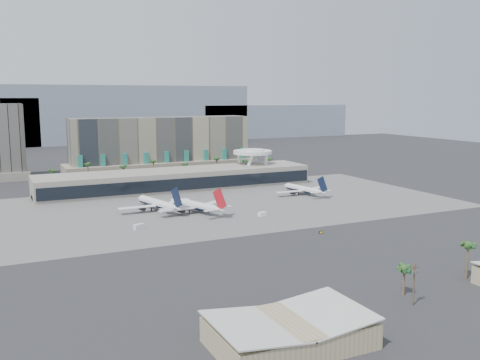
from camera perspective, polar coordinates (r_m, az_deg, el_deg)
name	(u,v)px	position (r m, az deg, el deg)	size (l,w,h in m)	color
ground	(259,228)	(235.12, 2.06, -5.13)	(900.00, 900.00, 0.00)	#232326
apron_pad	(211,205)	(283.83, -3.06, -2.68)	(260.00, 130.00, 0.06)	#5B5B59
mountain_ridge	(104,118)	(685.91, -14.26, 6.40)	(680.00, 60.00, 70.00)	gray
hotel	(162,152)	(396.03, -8.33, 3.01)	(140.00, 30.00, 42.00)	#9C9479
office_tower	(4,146)	(403.89, -23.87, 3.32)	(30.00, 30.00, 52.00)	black
terminal	(178,179)	(333.30, -6.66, 0.15)	(170.00, 32.50, 14.50)	#9F9A8C
saucer_structure	(252,154)	(358.49, 1.34, 2.75)	(26.00, 26.00, 21.89)	white
palm_row	(171,165)	(367.98, -7.41, 1.59)	(157.80, 2.80, 13.10)	brown
hangar_left	(290,332)	(128.88, 5.31, -15.85)	(36.65, 22.60, 7.55)	tan
utility_pole	(414,281)	(156.38, 18.09, -10.17)	(3.20, 0.85, 12.00)	#4C3826
airliner_left	(158,203)	(272.34, -8.77, -2.48)	(40.29, 41.84, 14.69)	white
airliner_centre	(195,205)	(265.68, -4.79, -2.70)	(38.93, 40.21, 14.52)	white
airliner_right	(303,189)	(314.81, 6.77, -0.97)	(35.76, 37.12, 12.91)	white
service_vehicle_a	(139,227)	(236.84, -10.73, -4.90)	(4.54, 2.22, 2.22)	silver
service_vehicle_b	(262,214)	(257.60, 2.39, -3.65)	(3.92, 2.24, 2.02)	white
taxiway_sign	(321,232)	(228.34, 8.64, -5.53)	(2.15, 0.58, 0.97)	black
near_palm_a	(404,274)	(163.46, 17.11, -9.54)	(6.00, 6.00, 9.23)	brown
near_palm_b	(468,250)	(183.42, 23.13, -6.87)	(6.00, 6.00, 12.29)	brown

